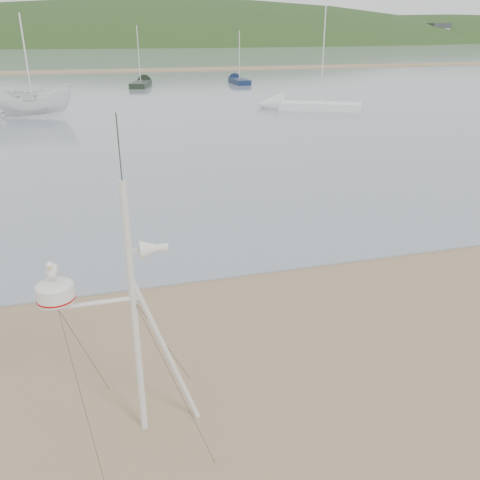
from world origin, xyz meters
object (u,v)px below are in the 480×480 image
object	(u,v)px
mast_rig	(135,368)
sailboat_blue_far	(236,80)
sailboat_white_near	(291,105)
boat_white	(29,75)
sailboat_dark_mid	(143,83)

from	to	relation	value
mast_rig	sailboat_blue_far	world-z (taller)	sailboat_blue_far
sailboat_white_near	sailboat_blue_far	size ratio (longest dim) A/B	1.33
mast_rig	boat_white	distance (m)	30.74
mast_rig	sailboat_blue_far	bearing A→B (deg)	72.97
boat_white	sailboat_blue_far	bearing A→B (deg)	-45.15
boat_white	sailboat_dark_mid	bearing A→B (deg)	-25.76
boat_white	sailboat_blue_far	distance (m)	27.25
mast_rig	sailboat_dark_mid	size ratio (longest dim) A/B	0.70
sailboat_blue_far	sailboat_dark_mid	bearing A→B (deg)	-179.37
boat_white	sailboat_white_near	size ratio (longest dim) A/B	0.69
boat_white	sailboat_dark_mid	xyz separation A→B (m)	(9.09, 19.17, -2.37)
sailboat_white_near	sailboat_blue_far	bearing A→B (deg)	85.79
mast_rig	boat_white	bearing A→B (deg)	97.26
sailboat_white_near	sailboat_blue_far	world-z (taller)	sailboat_white_near
sailboat_dark_mid	sailboat_white_near	bearing A→B (deg)	-67.20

